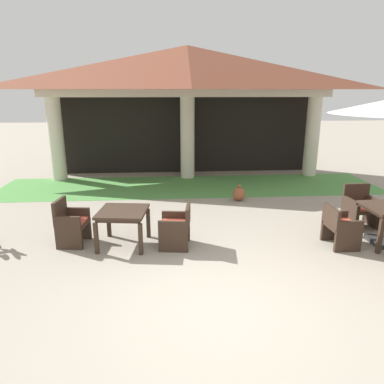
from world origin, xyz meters
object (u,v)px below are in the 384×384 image
Objects in this scene: patio_table_mid_left at (123,215)px; terracotta_urn at (239,194)px; patio_chair_near_foreground_north at (360,208)px; patio_chair_mid_left_west at (71,224)px; patio_chair_near_foreground_west at (340,227)px; patio_chair_mid_left_east at (177,227)px.

terracotta_urn is (2.77, 2.65, -0.42)m from patio_table_mid_left.
patio_chair_mid_left_west is at bearing 3.72° from patio_chair_near_foreground_north.
patio_table_mid_left is 2.18× the size of terracotta_urn.
patio_table_mid_left is (-5.02, -0.67, 0.20)m from patio_chair_near_foreground_north.
patio_chair_mid_left_west is at bearing -96.44° from patio_chair_near_foreground_west.
patio_chair_near_foreground_west is 0.89× the size of patio_chair_near_foreground_north.
patio_table_mid_left is 1.20× the size of patio_chair_mid_left_east.
patio_chair_near_foreground_west is 0.97× the size of patio_chair_mid_left_east.
patio_chair_mid_left_east reaches higher than terracotta_urn.
patio_chair_near_foreground_north is 6.05m from patio_chair_mid_left_west.
patio_chair_mid_left_west is at bearing -146.19° from terracotta_urn.
patio_chair_mid_left_east is (1.01, -0.13, -0.22)m from patio_table_mid_left.
patio_chair_mid_left_west reaches higher than patio_chair_mid_left_east.
patio_chair_near_foreground_north is at bearing 102.32° from patio_chair_mid_left_west.
patio_chair_near_foreground_north reaches higher than patio_chair_near_foreground_west.
patio_chair_near_foreground_west is 0.81× the size of patio_table_mid_left.
patio_chair_near_foreground_west is 1.75× the size of terracotta_urn.
patio_chair_near_foreground_north is 4.10m from patio_chair_mid_left_east.
patio_table_mid_left is 1.09× the size of patio_chair_mid_left_west.
patio_chair_near_foreground_west is at bearing -66.08° from terracotta_urn.
patio_chair_mid_left_east is at bearing -7.23° from patio_table_mid_left.
patio_chair_mid_left_east is (-3.08, 0.20, 0.00)m from patio_chair_near_foreground_west.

